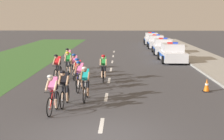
{
  "coord_description": "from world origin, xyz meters",
  "views": [
    {
      "loc": [
        0.6,
        -9.58,
        3.59
      ],
      "look_at": [
        0.24,
        6.04,
        1.1
      ],
      "focal_mm": 53.46,
      "sensor_mm": 36.0,
      "label": 1
    }
  ],
  "objects_px": {
    "cyclist_fifth": "(78,72)",
    "cyclist_seventh": "(75,66)",
    "cyclist_eighth": "(58,67)",
    "cyclist_tenth": "(68,59)",
    "cyclist_third": "(86,83)",
    "police_car_second": "(163,47)",
    "police_car_third": "(156,42)",
    "cyclist_second": "(64,87)",
    "police_car_nearest": "(172,53)",
    "cyclist_fourth": "(80,75)",
    "cyclist_lead": "(53,93)",
    "police_car_furthest": "(151,39)",
    "traffic_cone_near": "(207,85)",
    "cyclist_sixth": "(103,67)",
    "cyclist_ninth": "(68,63)"
  },
  "relations": [
    {
      "from": "cyclist_fifth",
      "to": "police_car_third",
      "type": "relative_size",
      "value": 0.39
    },
    {
      "from": "cyclist_ninth",
      "to": "police_car_third",
      "type": "distance_m",
      "value": 20.3
    },
    {
      "from": "cyclist_third",
      "to": "cyclist_tenth",
      "type": "relative_size",
      "value": 1.0
    },
    {
      "from": "cyclist_second",
      "to": "cyclist_fourth",
      "type": "height_order",
      "value": "same"
    },
    {
      "from": "cyclist_sixth",
      "to": "cyclist_seventh",
      "type": "xyz_separation_m",
      "value": [
        -1.71,
        0.51,
        0.0
      ]
    },
    {
      "from": "cyclist_third",
      "to": "cyclist_fifth",
      "type": "relative_size",
      "value": 1.0
    },
    {
      "from": "police_car_furthest",
      "to": "police_car_nearest",
      "type": "bearing_deg",
      "value": -90.0
    },
    {
      "from": "police_car_second",
      "to": "police_car_furthest",
      "type": "bearing_deg",
      "value": 90.0
    },
    {
      "from": "cyclist_fifth",
      "to": "cyclist_seventh",
      "type": "bearing_deg",
      "value": 102.36
    },
    {
      "from": "police_car_nearest",
      "to": "police_car_second",
      "type": "relative_size",
      "value": 0.99
    },
    {
      "from": "cyclist_seventh",
      "to": "cyclist_eighth",
      "type": "xyz_separation_m",
      "value": [
        -0.92,
        -0.37,
        0.0
      ]
    },
    {
      "from": "cyclist_lead",
      "to": "police_car_second",
      "type": "distance_m",
      "value": 21.8
    },
    {
      "from": "cyclist_fifth",
      "to": "police_car_furthest",
      "type": "distance_m",
      "value": 28.55
    },
    {
      "from": "cyclist_third",
      "to": "cyclist_ninth",
      "type": "bearing_deg",
      "value": 105.36
    },
    {
      "from": "police_car_nearest",
      "to": "cyclist_fourth",
      "type": "bearing_deg",
      "value": -119.4
    },
    {
      "from": "cyclist_seventh",
      "to": "traffic_cone_near",
      "type": "distance_m",
      "value": 7.56
    },
    {
      "from": "cyclist_fifth",
      "to": "cyclist_eighth",
      "type": "height_order",
      "value": "same"
    },
    {
      "from": "cyclist_second",
      "to": "traffic_cone_near",
      "type": "relative_size",
      "value": 2.69
    },
    {
      "from": "traffic_cone_near",
      "to": "cyclist_fourth",
      "type": "bearing_deg",
      "value": 179.79
    },
    {
      "from": "cyclist_third",
      "to": "cyclist_tenth",
      "type": "bearing_deg",
      "value": 103.68
    },
    {
      "from": "cyclist_lead",
      "to": "cyclist_fourth",
      "type": "distance_m",
      "value": 3.89
    },
    {
      "from": "cyclist_tenth",
      "to": "traffic_cone_near",
      "type": "xyz_separation_m",
      "value": [
        7.73,
        -6.51,
        -0.48
      ]
    },
    {
      "from": "cyclist_fourth",
      "to": "cyclist_sixth",
      "type": "bearing_deg",
      "value": 68.86
    },
    {
      "from": "cyclist_sixth",
      "to": "police_car_nearest",
      "type": "height_order",
      "value": "police_car_nearest"
    },
    {
      "from": "cyclist_third",
      "to": "cyclist_eighth",
      "type": "xyz_separation_m",
      "value": [
        -2.07,
        4.62,
        0.0
      ]
    },
    {
      "from": "cyclist_eighth",
      "to": "cyclist_tenth",
      "type": "bearing_deg",
      "value": 89.34
    },
    {
      "from": "cyclist_fourth",
      "to": "police_car_third",
      "type": "relative_size",
      "value": 0.39
    },
    {
      "from": "cyclist_seventh",
      "to": "police_car_furthest",
      "type": "xyz_separation_m",
      "value": [
        6.86,
        25.76,
        -0.11
      ]
    },
    {
      "from": "cyclist_seventh",
      "to": "cyclist_tenth",
      "type": "xyz_separation_m",
      "value": [
        -0.88,
        3.34,
        0.0
      ]
    },
    {
      "from": "cyclist_eighth",
      "to": "traffic_cone_near",
      "type": "xyz_separation_m",
      "value": [
        7.77,
        -2.8,
        -0.48
      ]
    },
    {
      "from": "cyclist_fifth",
      "to": "police_car_nearest",
      "type": "height_order",
      "value": "police_car_nearest"
    },
    {
      "from": "cyclist_lead",
      "to": "cyclist_seventh",
      "type": "distance_m",
      "value": 7.0
    },
    {
      "from": "cyclist_fourth",
      "to": "police_car_nearest",
      "type": "xyz_separation_m",
      "value": [
        6.18,
        10.96,
        -0.11
      ]
    },
    {
      "from": "cyclist_lead",
      "to": "cyclist_sixth",
      "type": "height_order",
      "value": "same"
    },
    {
      "from": "cyclist_tenth",
      "to": "cyclist_seventh",
      "type": "bearing_deg",
      "value": -75.24
    },
    {
      "from": "cyclist_fifth",
      "to": "cyclist_eighth",
      "type": "distance_m",
      "value": 2.18
    },
    {
      "from": "cyclist_fourth",
      "to": "cyclist_seventh",
      "type": "relative_size",
      "value": 1.0
    },
    {
      "from": "cyclist_eighth",
      "to": "traffic_cone_near",
      "type": "height_order",
      "value": "cyclist_eighth"
    },
    {
      "from": "cyclist_lead",
      "to": "cyclist_seventh",
      "type": "relative_size",
      "value": 1.0
    },
    {
      "from": "cyclist_ninth",
      "to": "police_car_second",
      "type": "height_order",
      "value": "police_car_second"
    },
    {
      "from": "cyclist_lead",
      "to": "cyclist_seventh",
      "type": "bearing_deg",
      "value": 91.03
    },
    {
      "from": "cyclist_eighth",
      "to": "police_car_second",
      "type": "distance_m",
      "value": 16.12
    },
    {
      "from": "police_car_second",
      "to": "traffic_cone_near",
      "type": "relative_size",
      "value": 6.97
    },
    {
      "from": "police_car_third",
      "to": "traffic_cone_near",
      "type": "xyz_separation_m",
      "value": [
        -0.02,
        -23.22,
        -0.37
      ]
    },
    {
      "from": "cyclist_eighth",
      "to": "police_car_third",
      "type": "height_order",
      "value": "police_car_third"
    },
    {
      "from": "cyclist_second",
      "to": "cyclist_seventh",
      "type": "xyz_separation_m",
      "value": [
        -0.39,
        5.96,
        0.0
      ]
    },
    {
      "from": "police_car_nearest",
      "to": "cyclist_seventh",
      "type": "bearing_deg",
      "value": -131.29
    },
    {
      "from": "cyclist_third",
      "to": "cyclist_sixth",
      "type": "bearing_deg",
      "value": 82.91
    },
    {
      "from": "cyclist_fifth",
      "to": "police_car_furthest",
      "type": "relative_size",
      "value": 0.39
    },
    {
      "from": "cyclist_eighth",
      "to": "police_car_third",
      "type": "relative_size",
      "value": 0.39
    }
  ]
}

